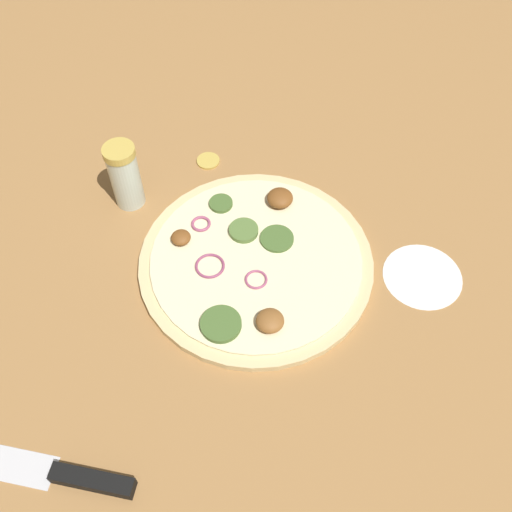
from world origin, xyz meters
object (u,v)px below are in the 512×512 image
(loose_cap, at_px, (209,160))
(spice_jar, at_px, (125,176))
(pizza, at_px, (255,261))
(knife, at_px, (45,471))

(loose_cap, bearing_deg, spice_jar, 14.89)
(spice_jar, distance_m, loose_cap, 0.15)
(pizza, xyz_separation_m, loose_cap, (-0.00, -0.22, -0.00))
(pizza, height_order, spice_jar, spice_jar)
(pizza, height_order, knife, pizza)
(knife, relative_size, loose_cap, 7.51)
(pizza, bearing_deg, spice_jar, -53.04)
(pizza, distance_m, loose_cap, 0.22)
(knife, xyz_separation_m, spice_jar, (-0.19, -0.36, 0.05))
(pizza, relative_size, knife, 1.19)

